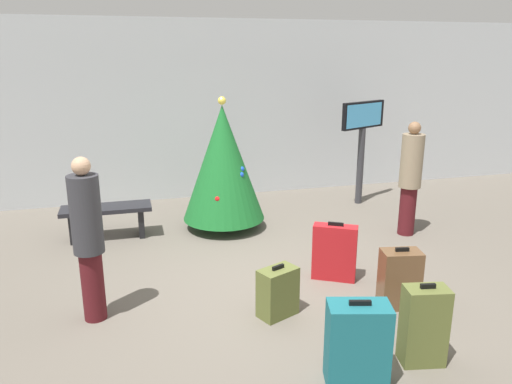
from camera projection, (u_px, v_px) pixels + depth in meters
The scene contains 12 objects.
ground_plane at pixel (275, 288), 5.62m from camera, with size 16.00×16.00×0.00m, color #665E54.
back_wall at pixel (211, 110), 8.93m from camera, with size 16.00×0.20×3.19m, color #B7BCC1.
holiday_tree at pixel (223, 163), 7.31m from camera, with size 1.24×1.24×2.00m.
flight_info_kiosk at pixel (362, 132), 8.47m from camera, with size 0.96×0.50×1.81m.
waiting_bench at pixel (107, 215), 7.06m from camera, with size 1.27×0.44×0.48m.
traveller_0 at pixel (410, 176), 7.07m from camera, with size 0.43×0.43×1.68m.
traveller_1 at pixel (88, 236), 4.75m from camera, with size 0.42×0.42×1.68m.
suitcase_0 at pixel (400, 279), 5.15m from camera, with size 0.44×0.32×0.67m.
suitcase_1 at pixel (334, 252), 5.77m from camera, with size 0.53×0.40×0.71m.
suitcase_2 at pixel (357, 344), 3.93m from camera, with size 0.55×0.40×0.74m.
suitcase_3 at pixel (278, 292), 4.98m from camera, with size 0.46×0.37×0.55m.
suitcase_4 at pixel (424, 326), 4.19m from camera, with size 0.40×0.29×0.75m.
Camera 1 is at (-1.53, -4.87, 2.61)m, focal length 34.33 mm.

